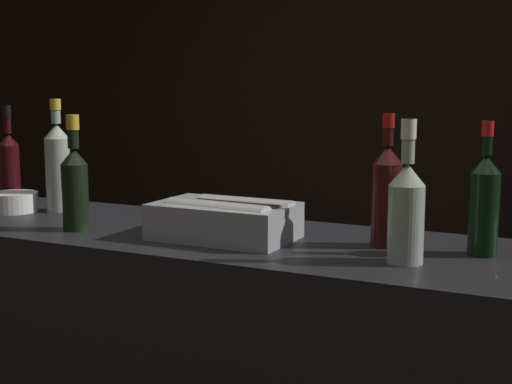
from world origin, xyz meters
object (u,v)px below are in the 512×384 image
rose_wine_bottle (58,164)px  red_wine_bottle_burgundy (484,201)px  red_wine_bottle_black_foil (9,164)px  ice_bin_with_bottles (227,218)px  bowl_white (13,202)px  white_wine_bottle (406,207)px  champagne_bottle (75,183)px  red_wine_bottle_tall (387,193)px

rose_wine_bottle → red_wine_bottle_burgundy: bearing=-1.3°
red_wine_bottle_burgundy → red_wine_bottle_black_foil: red_wine_bottle_black_foil is taller
ice_bin_with_bottles → bowl_white: ice_bin_with_bottles is taller
red_wine_bottle_black_foil → white_wine_bottle: 1.49m
champagne_bottle → white_wine_bottle: bearing=1.8°
bowl_white → ice_bin_with_bottles: bearing=-4.5°
red_wine_bottle_black_foil → white_wine_bottle: bearing=-9.8°
bowl_white → red_wine_bottle_burgundy: red_wine_bottle_burgundy is taller
white_wine_bottle → champagne_bottle: (-0.94, -0.03, 0.00)m
red_wine_bottle_tall → ice_bin_with_bottles: bearing=-166.3°
red_wine_bottle_burgundy → white_wine_bottle: (-0.15, -0.16, -0.00)m
ice_bin_with_bottles → bowl_white: bearing=175.5°
ice_bin_with_bottles → rose_wine_bottle: bearing=168.8°
ice_bin_with_bottles → white_wine_bottle: (0.49, -0.05, 0.07)m
rose_wine_bottle → red_wine_bottle_tall: 1.10m
red_wine_bottle_black_foil → champagne_bottle: (0.53, -0.28, -0.00)m
red_wine_bottle_black_foil → white_wine_bottle: size_ratio=1.03×
red_wine_bottle_burgundy → red_wine_bottle_black_foil: size_ratio=0.95×
champagne_bottle → rose_wine_bottle: bearing=139.3°
rose_wine_bottle → white_wine_bottle: (1.19, -0.19, -0.02)m
red_wine_bottle_burgundy → red_wine_bottle_black_foil: 1.62m
rose_wine_bottle → champagne_bottle: bearing=-40.7°
rose_wine_bottle → red_wine_bottle_tall: rose_wine_bottle is taller
ice_bin_with_bottles → red_wine_bottle_tall: size_ratio=1.09×
ice_bin_with_bottles → red_wine_bottle_tall: bearing=13.7°
white_wine_bottle → red_wine_bottle_tall: bearing=120.6°
bowl_white → red_wine_bottle_tall: size_ratio=0.47×
bowl_white → red_wine_bottle_burgundy: (1.47, 0.04, 0.10)m
bowl_white → champagne_bottle: 0.42m
red_wine_bottle_black_foil → rose_wine_bottle: size_ratio=0.93×
red_wine_bottle_burgundy → champagne_bottle: bearing=-170.1°
ice_bin_with_bottles → champagne_bottle: 0.46m
red_wine_bottle_black_foil → bowl_white: bearing=-43.0°
white_wine_bottle → champagne_bottle: size_ratio=1.02×
bowl_white → rose_wine_bottle: (0.13, 0.07, 0.12)m
red_wine_bottle_burgundy → red_wine_bottle_tall: size_ratio=0.96×
red_wine_bottle_tall → red_wine_bottle_black_foil: bearing=175.8°
champagne_bottle → bowl_white: bearing=159.1°
ice_bin_with_bottles → bowl_white: 0.83m
bowl_white → rose_wine_bottle: size_ratio=0.43×
white_wine_bottle → champagne_bottle: white_wine_bottle is taller
ice_bin_with_bottles → red_wine_bottle_black_foil: bearing=168.3°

